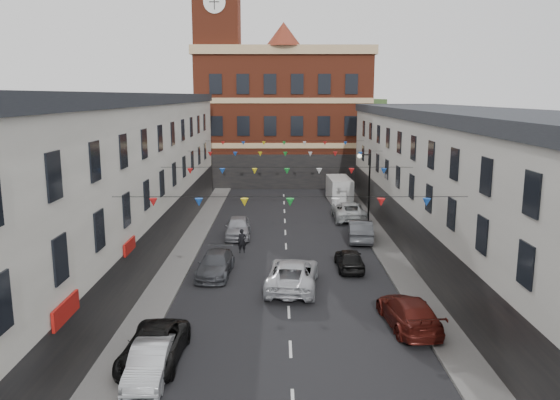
{
  "coord_description": "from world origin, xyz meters",
  "views": [
    {
      "loc": [
        -0.47,
        -29.47,
        10.56
      ],
      "look_at": [
        -0.43,
        7.12,
        3.54
      ],
      "focal_mm": 35.0,
      "sensor_mm": 36.0,
      "label": 1
    }
  ],
  "objects_px": {
    "car_right_c": "(409,312)",
    "car_left_b": "(150,363)",
    "street_lamp": "(366,179)",
    "car_left_e": "(238,227)",
    "car_right_e": "(360,230)",
    "car_left_d": "(215,264)",
    "white_van": "(339,189)",
    "pedestrian": "(242,241)",
    "car_left_c": "(154,347)",
    "car_right_f": "(349,211)",
    "car_right_d": "(349,259)",
    "moving_car": "(292,274)"
  },
  "relations": [
    {
      "from": "pedestrian",
      "to": "car_right_d",
      "type": "bearing_deg",
      "value": -39.7
    },
    {
      "from": "car_left_d",
      "to": "white_van",
      "type": "bearing_deg",
      "value": 69.66
    },
    {
      "from": "car_left_c",
      "to": "car_left_e",
      "type": "xyz_separation_m",
      "value": [
        1.9,
        19.79,
        0.11
      ]
    },
    {
      "from": "car_left_e",
      "to": "car_right_f",
      "type": "height_order",
      "value": "car_right_f"
    },
    {
      "from": "street_lamp",
      "to": "car_left_e",
      "type": "bearing_deg",
      "value": -161.46
    },
    {
      "from": "car_left_e",
      "to": "car_left_d",
      "type": "bearing_deg",
      "value": -96.34
    },
    {
      "from": "street_lamp",
      "to": "car_right_e",
      "type": "bearing_deg",
      "value": -103.35
    },
    {
      "from": "car_right_e",
      "to": "car_right_f",
      "type": "bearing_deg",
      "value": -84.75
    },
    {
      "from": "car_right_c",
      "to": "car_left_d",
      "type": "bearing_deg",
      "value": -42.37
    },
    {
      "from": "car_left_d",
      "to": "car_right_d",
      "type": "bearing_deg",
      "value": 10.32
    },
    {
      "from": "car_right_c",
      "to": "car_right_d",
      "type": "xyz_separation_m",
      "value": [
        -1.65,
        8.53,
        -0.06
      ]
    },
    {
      "from": "car_right_d",
      "to": "white_van",
      "type": "bearing_deg",
      "value": -95.1
    },
    {
      "from": "car_right_d",
      "to": "car_right_e",
      "type": "xyz_separation_m",
      "value": [
        1.65,
        6.8,
        0.12
      ]
    },
    {
      "from": "car_right_e",
      "to": "pedestrian",
      "type": "height_order",
      "value": "pedestrian"
    },
    {
      "from": "car_left_b",
      "to": "car_left_c",
      "type": "distance_m",
      "value": 1.26
    },
    {
      "from": "car_right_f",
      "to": "moving_car",
      "type": "xyz_separation_m",
      "value": [
        -5.24,
        -17.04,
        0.02
      ]
    },
    {
      "from": "car_left_e",
      "to": "car_right_e",
      "type": "bearing_deg",
      "value": -8.28
    },
    {
      "from": "street_lamp",
      "to": "car_left_d",
      "type": "relative_size",
      "value": 1.28
    },
    {
      "from": "car_left_d",
      "to": "car_right_e",
      "type": "xyz_separation_m",
      "value": [
        9.8,
        7.88,
        0.1
      ]
    },
    {
      "from": "street_lamp",
      "to": "pedestrian",
      "type": "relative_size",
      "value": 3.63
    },
    {
      "from": "car_left_c",
      "to": "car_right_e",
      "type": "relative_size",
      "value": 1.01
    },
    {
      "from": "car_left_d",
      "to": "white_van",
      "type": "xyz_separation_m",
      "value": [
        9.9,
        23.21,
        0.52
      ]
    },
    {
      "from": "car_right_f",
      "to": "pedestrian",
      "type": "distance_m",
      "value": 13.21
    },
    {
      "from": "car_left_b",
      "to": "car_right_d",
      "type": "distance_m",
      "value": 16.11
    },
    {
      "from": "car_left_c",
      "to": "car_right_f",
      "type": "bearing_deg",
      "value": 68.43
    },
    {
      "from": "car_right_c",
      "to": "car_left_c",
      "type": "bearing_deg",
      "value": 12.21
    },
    {
      "from": "street_lamp",
      "to": "car_right_e",
      "type": "distance_m",
      "value": 5.52
    },
    {
      "from": "car_left_b",
      "to": "car_right_d",
      "type": "height_order",
      "value": "car_right_d"
    },
    {
      "from": "car_right_c",
      "to": "car_left_b",
      "type": "bearing_deg",
      "value": 18.19
    },
    {
      "from": "car_left_d",
      "to": "car_right_e",
      "type": "relative_size",
      "value": 0.99
    },
    {
      "from": "car_left_c",
      "to": "car_right_d",
      "type": "xyz_separation_m",
      "value": [
        9.35,
        11.96,
        -0.0
      ]
    },
    {
      "from": "car_left_d",
      "to": "car_right_f",
      "type": "distance_m",
      "value": 17.77
    },
    {
      "from": "street_lamp",
      "to": "car_right_f",
      "type": "distance_m",
      "value": 4.14
    },
    {
      "from": "street_lamp",
      "to": "car_left_b",
      "type": "height_order",
      "value": "street_lamp"
    },
    {
      "from": "car_left_d",
      "to": "car_right_c",
      "type": "bearing_deg",
      "value": -34.51
    },
    {
      "from": "car_right_d",
      "to": "pedestrian",
      "type": "bearing_deg",
      "value": -28.49
    },
    {
      "from": "car_left_b",
      "to": "car_left_d",
      "type": "xyz_separation_m",
      "value": [
        1.07,
        12.13,
        0.03
      ]
    },
    {
      "from": "car_right_f",
      "to": "street_lamp",
      "type": "bearing_deg",
      "value": 112.49
    },
    {
      "from": "car_left_b",
      "to": "car_left_c",
      "type": "relative_size",
      "value": 0.83
    },
    {
      "from": "street_lamp",
      "to": "car_left_e",
      "type": "height_order",
      "value": "street_lamp"
    },
    {
      "from": "car_right_c",
      "to": "car_right_e",
      "type": "height_order",
      "value": "car_right_e"
    },
    {
      "from": "street_lamp",
      "to": "white_van",
      "type": "xyz_separation_m",
      "value": [
        -0.95,
        10.9,
        -2.7
      ]
    },
    {
      "from": "car_left_d",
      "to": "pedestrian",
      "type": "height_order",
      "value": "pedestrian"
    },
    {
      "from": "car_left_d",
      "to": "pedestrian",
      "type": "distance_m",
      "value": 4.89
    },
    {
      "from": "car_left_c",
      "to": "pedestrian",
      "type": "relative_size",
      "value": 2.91
    },
    {
      "from": "car_left_c",
      "to": "car_left_e",
      "type": "height_order",
      "value": "car_left_e"
    },
    {
      "from": "car_left_e",
      "to": "white_van",
      "type": "relative_size",
      "value": 0.84
    },
    {
      "from": "car_left_d",
      "to": "car_right_c",
      "type": "distance_m",
      "value": 12.31
    },
    {
      "from": "car_right_d",
      "to": "moving_car",
      "type": "distance_m",
      "value": 4.88
    },
    {
      "from": "car_right_f",
      "to": "white_van",
      "type": "bearing_deg",
      "value": -90.86
    }
  ]
}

